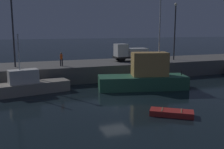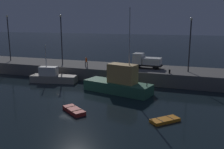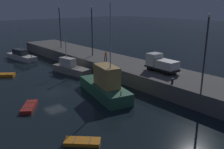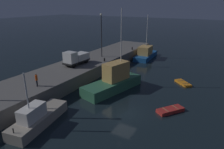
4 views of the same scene
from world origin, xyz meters
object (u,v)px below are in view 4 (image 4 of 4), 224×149
at_px(dockworker, 36,79).
at_px(utility_truck, 76,58).
at_px(fishing_boat_blue, 38,118).
at_px(fishing_boat_white, 145,54).
at_px(bollard_central, 132,48).
at_px(fishing_boat_orange, 114,81).
at_px(rowboat_white_mid, 183,83).
at_px(dinghy_red_small, 170,110).
at_px(bollard_west, 104,60).
at_px(lamp_post_central, 101,32).

bearing_deg(dockworker, utility_truck, 10.86).
distance_m(fishing_boat_blue, fishing_boat_white, 32.03).
bearing_deg(fishing_boat_blue, bollard_central, 5.86).
bearing_deg(bollard_central, fishing_boat_orange, -163.46).
xyz_separation_m(rowboat_white_mid, dinghy_red_small, (-9.95, -0.63, 0.06)).
height_order(fishing_boat_white, bollard_central, fishing_boat_white).
distance_m(fishing_boat_blue, rowboat_white_mid, 22.61).
height_order(fishing_boat_orange, dinghy_red_small, fishing_boat_orange).
bearing_deg(bollard_west, dinghy_red_small, -120.43).
bearing_deg(dockworker, fishing_boat_white, -8.26).
relative_size(fishing_boat_orange, lamp_post_central, 1.40).
xyz_separation_m(fishing_boat_blue, bollard_west, (18.60, 3.37, 1.52)).
height_order(utility_truck, dockworker, utility_truck).
relative_size(fishing_boat_orange, bollard_central, 19.06).
xyz_separation_m(fishing_boat_orange, dinghy_red_small, (-2.35, -9.20, -1.18)).
distance_m(fishing_boat_white, rowboat_white_mid, 16.60).
xyz_separation_m(fishing_boat_blue, bollard_central, (30.19, 3.10, 1.52)).
distance_m(lamp_post_central, dockworker, 17.66).
xyz_separation_m(lamp_post_central, utility_truck, (-6.97, 0.83, -3.64)).
bearing_deg(fishing_boat_orange, lamp_post_central, 41.36).
xyz_separation_m(fishing_boat_orange, bollard_west, (6.34, 5.59, 1.00)).
bearing_deg(utility_truck, fishing_boat_white, -18.74).
distance_m(fishing_boat_blue, utility_truck, 15.87).
xyz_separation_m(fishing_boat_orange, rowboat_white_mid, (7.60, -8.56, -1.24)).
distance_m(utility_truck, dockworker, 10.41).
bearing_deg(bollard_central, utility_truck, 167.95).
xyz_separation_m(fishing_boat_orange, bollard_central, (17.92, 5.32, 1.00)).
xyz_separation_m(lamp_post_central, bollard_west, (-2.64, -2.30, -4.57)).
distance_m(dinghy_red_small, utility_truck, 18.70).
bearing_deg(lamp_post_central, dinghy_red_small, -123.52).
bearing_deg(dinghy_red_small, fishing_boat_white, 28.28).
relative_size(utility_truck, dockworker, 2.98).
relative_size(rowboat_white_mid, lamp_post_central, 0.36).
height_order(lamp_post_central, bollard_west, lamp_post_central).
bearing_deg(fishing_boat_orange, rowboat_white_mid, -48.42).
xyz_separation_m(fishing_boat_orange, dockworker, (-8.22, 6.76, 1.68)).
xyz_separation_m(fishing_boat_orange, utility_truck, (2.00, 8.72, 1.93)).
xyz_separation_m(dinghy_red_small, bollard_west, (8.69, 14.79, 2.18)).
distance_m(fishing_boat_white, bollard_west, 13.79).
bearing_deg(fishing_boat_blue, fishing_boat_orange, -10.29).
bearing_deg(dockworker, dinghy_red_small, -69.80).
relative_size(fishing_boat_orange, dinghy_red_small, 3.40).
height_order(dinghy_red_small, utility_truck, utility_truck).
bearing_deg(lamp_post_central, bollard_central, -16.04).
height_order(fishing_boat_white, bollard_west, fishing_boat_white).
bearing_deg(fishing_boat_white, fishing_boat_orange, -172.22).
bearing_deg(rowboat_white_mid, bollard_west, 95.09).
xyz_separation_m(fishing_boat_blue, dockworker, (4.05, 4.53, 2.20)).
bearing_deg(fishing_boat_orange, fishing_boat_white, 7.78).
distance_m(fishing_boat_orange, dockworker, 10.77).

